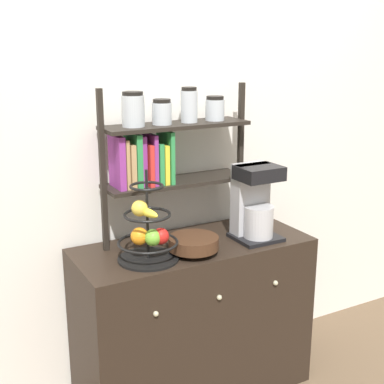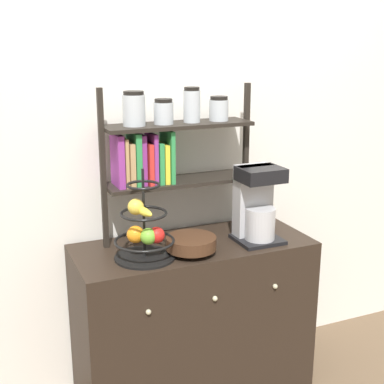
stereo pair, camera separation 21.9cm
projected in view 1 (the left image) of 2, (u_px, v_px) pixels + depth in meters
wall_back at (166, 127)px, 2.62m from camera, size 7.00×0.05×2.60m
sideboard at (193, 319)px, 2.63m from camera, size 1.13×0.48×0.78m
coffee_maker at (255, 203)px, 2.55m from camera, size 0.21×0.20×0.36m
fruit_stand at (148, 232)px, 2.29m from camera, size 0.27×0.27×0.40m
wooden_bowl at (194, 244)px, 2.39m from camera, size 0.23×0.23×0.08m
shelf_hutch at (160, 146)px, 2.46m from camera, size 0.75×0.20×0.73m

